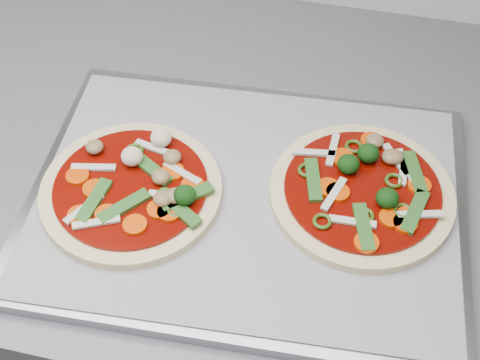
# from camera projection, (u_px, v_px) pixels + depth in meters

# --- Properties ---
(baking_tray) EXTENTS (0.48, 0.37, 0.02)m
(baking_tray) POSITION_uv_depth(u_px,v_px,m) (247.00, 201.00, 0.72)
(baking_tray) COLOR gray
(baking_tray) RESTS_ON countertop
(parchment) EXTENTS (0.47, 0.35, 0.00)m
(parchment) POSITION_uv_depth(u_px,v_px,m) (247.00, 196.00, 0.72)
(parchment) COLOR #949499
(parchment) RESTS_ON baking_tray
(pizza_left) EXTENTS (0.20, 0.20, 0.03)m
(pizza_left) POSITION_uv_depth(u_px,v_px,m) (134.00, 188.00, 0.71)
(pizza_left) COLOR beige
(pizza_left) RESTS_ON parchment
(pizza_right) EXTENTS (0.21, 0.21, 0.03)m
(pizza_right) POSITION_uv_depth(u_px,v_px,m) (364.00, 190.00, 0.71)
(pizza_right) COLOR beige
(pizza_right) RESTS_ON parchment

